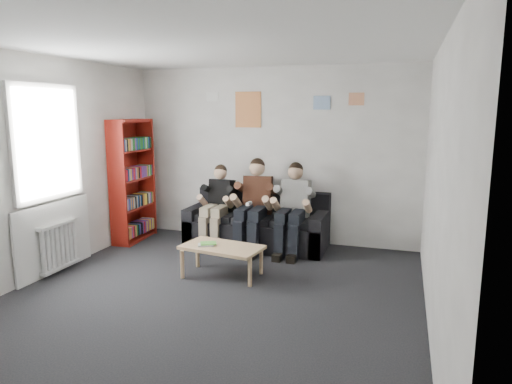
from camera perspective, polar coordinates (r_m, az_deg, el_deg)
room_shell at (r=4.79m, az=-6.13°, el=1.85°), size 5.00×5.00×5.00m
sofa at (r=6.97m, az=0.20°, el=-4.34°), size 2.10×0.86×0.81m
bookshelf at (r=7.41m, az=-15.13°, el=1.38°), size 0.29×0.86×1.91m
coffee_table at (r=5.70m, az=-4.27°, el=-7.18°), size 0.98×0.54×0.39m
game_cases at (r=5.72m, az=-6.14°, el=-6.49°), size 0.21×0.17×0.03m
person_left at (r=6.92m, az=-4.91°, el=-1.73°), size 0.37×0.78×1.23m
person_middle at (r=6.70m, az=-0.32°, el=-1.70°), size 0.42×0.91×1.34m
person_right at (r=6.55m, az=4.56°, el=-2.15°), size 0.40×0.86×1.30m
radiator at (r=6.33m, az=-23.34°, el=-6.16°), size 0.10×0.64×0.60m
window at (r=6.23m, az=-24.29°, el=-0.06°), size 0.05×1.30×2.36m
poster_large at (r=7.20m, az=-0.99°, el=10.25°), size 0.42×0.01×0.55m
poster_blue at (r=6.92m, az=8.23°, el=10.99°), size 0.25×0.01×0.20m
poster_pink at (r=6.85m, az=12.44°, el=11.28°), size 0.22×0.01×0.18m
poster_sign at (r=7.42m, az=-5.47°, el=11.75°), size 0.20×0.01×0.14m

